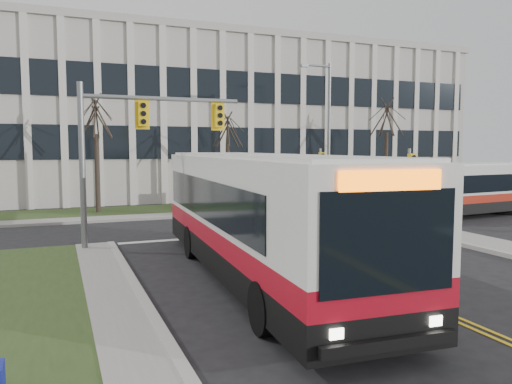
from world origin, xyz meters
The scene contains 14 objects.
ground centered at (0.00, 0.00, 0.00)m, with size 120.00×120.00×0.00m, color black.
sidewalk_cross centered at (5.00, 15.20, 0.07)m, with size 44.00×1.60×0.14m, color #9E9B93.
building_lawn centered at (5.00, 18.00, 0.06)m, with size 44.00×5.00×0.12m, color #2F441D.
office_building centered at (5.00, 30.00, 6.00)m, with size 40.00×16.00×12.00m, color #B4B0A7.
mast_arm_signal centered at (-5.62, 7.16, 4.26)m, with size 6.11×0.38×6.20m.
signal_pole_near centered at (7.20, 6.90, 2.50)m, with size 0.34×0.39×3.80m.
signal_pole_far centered at (7.20, 15.40, 2.50)m, with size 0.34×0.39×3.80m.
streetlight centered at (8.03, 16.20, 5.19)m, with size 2.15×0.25×9.20m.
directory_sign centered at (2.50, 17.50, 1.17)m, with size 1.50×0.12×2.00m.
tree_left centered at (-6.00, 18.00, 5.51)m, with size 1.80×1.80×7.70m.
tree_mid centered at (2.00, 18.20, 4.88)m, with size 1.80×1.80×6.82m.
tree_right centered at (14.00, 18.00, 5.91)m, with size 1.80×1.80×8.25m.
bus_main centered at (-2.79, 1.23, 1.78)m, with size 2.89×13.35×3.56m, color silver, non-canonical shape.
bus_cross centered at (13.52, 9.50, 1.45)m, with size 2.35×10.86×2.90m, color silver, non-canonical shape.
Camera 1 is at (-8.16, -12.07, 3.81)m, focal length 35.00 mm.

